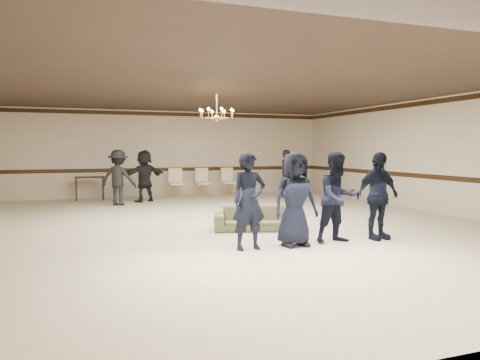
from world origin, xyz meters
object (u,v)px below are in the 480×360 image
at_px(settee, 255,218).
at_px(adult_left, 118,178).
at_px(chandelier, 217,105).
at_px(banquet_chair_mid, 203,183).
at_px(boy_c, 338,197).
at_px(console_table, 90,188).
at_px(banquet_chair_left, 177,183).
at_px(adult_mid, 144,176).
at_px(boy_d, 378,196).
at_px(adult_right, 287,174).
at_px(banquet_chair_right, 229,182).
at_px(boy_b, 295,199).
at_px(boy_a, 249,201).

distance_m(settee, adult_left, 6.01).
bearing_deg(chandelier, banquet_chair_mid, 78.81).
bearing_deg(boy_c, console_table, 111.43).
height_order(banquet_chair_left, console_table, banquet_chair_left).
bearing_deg(adult_mid, banquet_chair_left, -168.75).
bearing_deg(boy_c, boy_d, -4.20).
height_order(boy_c, adult_right, adult_right).
xyz_separation_m(adult_left, banquet_chair_mid, (3.17, 1.56, -0.35)).
height_order(adult_right, banquet_chair_right, adult_right).
distance_m(boy_d, banquet_chair_right, 8.77).
xyz_separation_m(chandelier, boy_b, (0.43, -3.56, -2.01)).
height_order(adult_left, banquet_chair_mid, adult_left).
bearing_deg(banquet_chair_mid, chandelier, -100.98).
relative_size(boy_d, banquet_chair_right, 1.65).
relative_size(chandelier, banquet_chair_mid, 0.90).
bearing_deg(boy_d, adult_left, 114.65).
bearing_deg(adult_left, banquet_chair_right, -131.38).
distance_m(adult_left, adult_mid, 1.14).
xyz_separation_m(boy_c, banquet_chair_mid, (-0.30, 8.76, -0.34)).
relative_size(chandelier, boy_c, 0.54).
distance_m(adult_mid, adult_right, 5.12).
height_order(chandelier, boy_b, chandelier).
bearing_deg(adult_left, adult_right, -149.08).
distance_m(settee, banquet_chair_mid, 7.05).
height_order(boy_c, banquet_chair_mid, boy_c).
xyz_separation_m(boy_a, banquet_chair_mid, (1.50, 8.76, -0.34)).
bearing_deg(adult_left, banquet_chair_mid, -125.68).
xyz_separation_m(chandelier, adult_right, (3.86, 3.94, -2.00)).
relative_size(banquet_chair_left, console_table, 1.06).
bearing_deg(boy_a, banquet_chair_mid, 76.23).
distance_m(adult_mid, console_table, 2.08).
distance_m(settee, adult_mid, 6.37).
height_order(settee, console_table, console_table).
height_order(boy_a, console_table, boy_a).
xyz_separation_m(boy_b, adult_left, (-2.57, 7.19, 0.01)).
bearing_deg(banquet_chair_left, boy_a, -89.03).
bearing_deg(banquet_chair_mid, boy_d, -82.00).
height_order(chandelier, adult_mid, chandelier).
relative_size(boy_a, banquet_chair_right, 1.65).
distance_m(adult_left, banquet_chair_right, 4.47).
bearing_deg(banquet_chair_mid, console_table, 177.35).
bearing_deg(console_table, boy_c, -66.34).
bearing_deg(adult_mid, settee, 81.45).
xyz_separation_m(banquet_chair_left, banquet_chair_right, (2.00, 0.00, 0.00)).
height_order(boy_a, adult_right, adult_right).
relative_size(chandelier, boy_d, 0.54).
distance_m(boy_c, settee, 2.10).
height_order(boy_a, settee, boy_a).
bearing_deg(banquet_chair_mid, adult_right, -23.87).
relative_size(boy_d, adult_left, 0.99).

